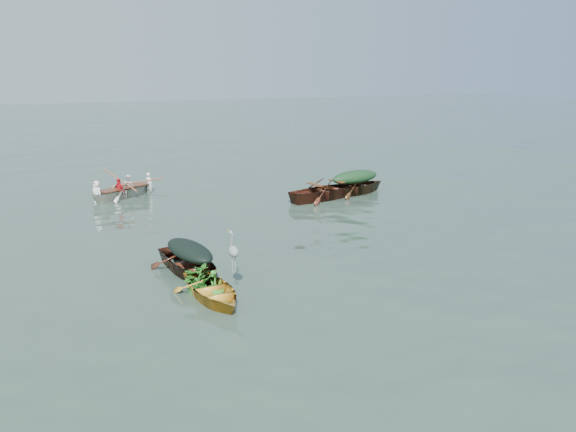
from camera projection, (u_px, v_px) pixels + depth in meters
name	position (u px, v px, depth m)	size (l,w,h in m)	color
ground	(291.00, 247.00, 15.51)	(140.00, 140.00, 0.00)	#354A3E
yellow_dinghy	(212.00, 299.00, 12.06)	(1.23, 2.84, 0.75)	orange
dark_covered_boat	(191.00, 274.00, 13.50)	(1.31, 3.53, 0.87)	#522613
green_tarp_boat	(355.00, 194.00, 21.97)	(1.26, 4.04, 0.92)	#452610
open_wooden_boat	(326.00, 199.00, 21.14)	(1.36, 4.38, 1.02)	#501F14
rowed_boat	(125.00, 197.00, 21.39)	(1.09, 3.63, 0.83)	silver
dark_tarp_cover	(189.00, 249.00, 13.34)	(0.72, 1.94, 0.40)	black
green_tarp_cover	(355.00, 176.00, 21.78)	(0.69, 2.22, 0.52)	#173A1B
thwart_benches	(326.00, 185.00, 21.01)	(0.82, 2.19, 0.04)	#572C14
heron	(234.00, 257.00, 12.15)	(0.28, 0.40, 0.92)	gray
dinghy_weeds	(203.00, 262.00, 12.36)	(0.70, 0.90, 0.60)	#1F6F1D
rowers	(123.00, 177.00, 21.18)	(0.98, 2.54, 0.76)	silver
oars	(124.00, 186.00, 21.28)	(2.60, 0.60, 0.06)	brown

